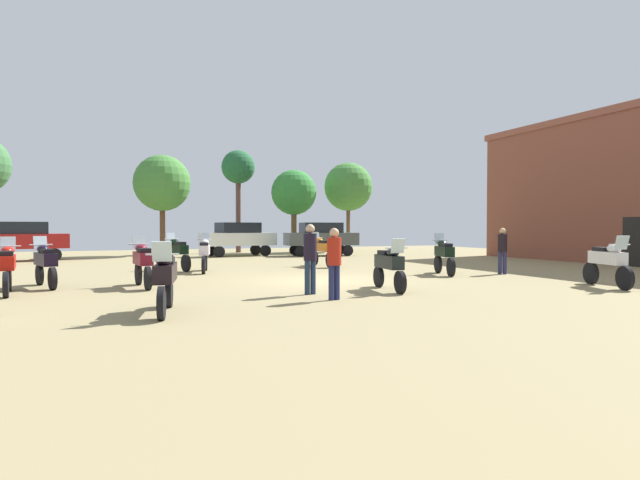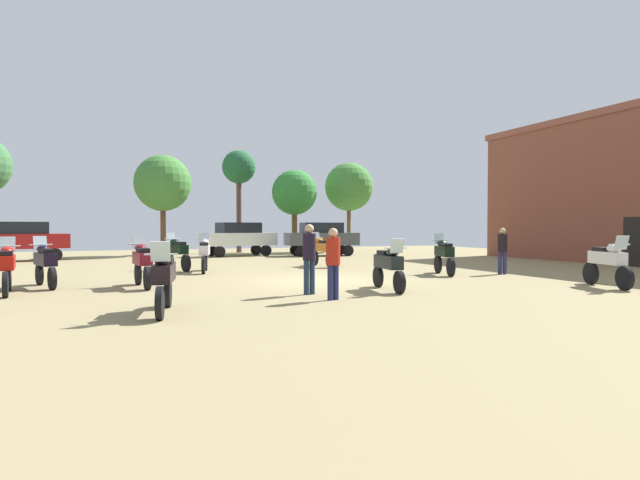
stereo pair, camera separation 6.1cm
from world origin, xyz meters
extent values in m
cube|color=#8D7E56|center=(0.00, 0.00, 0.01)|extent=(44.00, 52.00, 0.02)
cube|color=black|center=(15.03, 0.37, 1.10)|extent=(0.08, 1.20, 2.20)
cylinder|color=black|center=(6.79, -5.54, 0.35)|extent=(0.31, 0.67, 0.67)
cylinder|color=black|center=(7.25, -4.05, 0.35)|extent=(0.31, 0.67, 0.67)
cube|color=silver|center=(7.02, -4.79, 0.87)|extent=(0.74, 1.38, 0.36)
ellipsoid|color=silver|center=(6.93, -5.08, 1.15)|extent=(0.45, 0.55, 0.24)
cube|color=black|center=(7.08, -4.57, 1.11)|extent=(0.45, 0.62, 0.12)
cube|color=silver|center=(6.83, -5.40, 1.33)|extent=(0.39, 0.25, 0.39)
cylinder|color=#B7B7BC|center=(6.86, -5.30, 1.27)|extent=(0.60, 0.22, 0.04)
cylinder|color=black|center=(0.67, -3.90, 0.32)|extent=(0.20, 0.62, 0.61)
cylinder|color=black|center=(0.89, -2.32, 0.32)|extent=(0.20, 0.62, 0.61)
cube|color=black|center=(0.78, -3.11, 0.81)|extent=(0.54, 1.39, 0.36)
ellipsoid|color=black|center=(0.74, -3.42, 1.09)|extent=(0.38, 0.52, 0.24)
cube|color=black|center=(0.81, -2.88, 1.05)|extent=(0.37, 0.60, 0.12)
cube|color=silver|center=(0.69, -3.75, 1.27)|extent=(0.38, 0.20, 0.39)
cylinder|color=#B7B7BC|center=(0.70, -3.65, 1.21)|extent=(0.62, 0.12, 0.04)
cylinder|color=black|center=(-5.44, -5.57, 0.34)|extent=(0.24, 0.65, 0.64)
cylinder|color=black|center=(-5.14, -3.99, 0.34)|extent=(0.24, 0.65, 0.64)
cube|color=black|center=(-5.29, -4.78, 0.84)|extent=(0.61, 1.41, 0.36)
ellipsoid|color=black|center=(-5.35, -5.09, 1.12)|extent=(0.40, 0.53, 0.24)
cube|color=black|center=(-5.25, -4.55, 1.08)|extent=(0.40, 0.61, 0.12)
cube|color=silver|center=(-5.41, -5.42, 1.30)|extent=(0.38, 0.22, 0.39)
cylinder|color=#B7B7BC|center=(-5.39, -5.32, 1.24)|extent=(0.62, 0.15, 0.04)
cylinder|color=black|center=(2.29, 6.39, 0.36)|extent=(0.16, 0.68, 0.67)
cylinder|color=black|center=(2.38, 4.75, 0.36)|extent=(0.16, 0.68, 0.67)
cube|color=#C86B18|center=(2.34, 5.57, 0.87)|extent=(0.43, 1.41, 0.36)
ellipsoid|color=#C86B18|center=(2.32, 5.88, 1.15)|extent=(0.34, 0.50, 0.24)
cube|color=black|center=(2.35, 5.33, 1.11)|extent=(0.33, 0.58, 0.12)
cube|color=silver|center=(2.30, 6.23, 1.33)|extent=(0.37, 0.17, 0.39)
cylinder|color=#B7B7BC|center=(2.31, 6.12, 1.27)|extent=(0.62, 0.07, 0.04)
cylinder|color=black|center=(5.22, 1.00, 0.35)|extent=(0.32, 0.67, 0.67)
cylinder|color=black|center=(4.77, -0.43, 0.35)|extent=(0.32, 0.67, 0.67)
cube|color=black|center=(5.00, 0.28, 0.87)|extent=(0.73, 1.32, 0.36)
ellipsoid|color=black|center=(5.08, 0.56, 1.15)|extent=(0.45, 0.55, 0.24)
cube|color=black|center=(4.93, 0.07, 1.11)|extent=(0.45, 0.62, 0.12)
cube|color=silver|center=(5.18, 0.86, 1.33)|extent=(0.39, 0.25, 0.39)
cylinder|color=#B7B7BC|center=(5.15, 0.77, 1.27)|extent=(0.60, 0.22, 0.04)
cylinder|color=black|center=(-8.27, 1.96, 0.34)|extent=(0.30, 0.64, 0.63)
cylinder|color=black|center=(-7.79, 0.42, 0.34)|extent=(0.30, 0.64, 0.63)
cube|color=black|center=(-8.03, 1.19, 0.83)|extent=(0.75, 1.42, 0.36)
ellipsoid|color=black|center=(-8.12, 1.48, 1.11)|extent=(0.45, 0.55, 0.24)
cube|color=black|center=(-7.96, 0.96, 1.07)|extent=(0.45, 0.62, 0.12)
cube|color=silver|center=(-8.22, 1.81, 1.29)|extent=(0.39, 0.25, 0.39)
cylinder|color=#B7B7BC|center=(-8.19, 1.71, 1.23)|extent=(0.60, 0.22, 0.04)
cylinder|color=black|center=(-8.86, 0.59, 0.34)|extent=(0.19, 0.66, 0.65)
cylinder|color=black|center=(-8.69, -0.96, 0.34)|extent=(0.19, 0.66, 0.65)
cube|color=#B8150C|center=(-8.78, -0.18, 0.85)|extent=(0.51, 1.36, 0.36)
ellipsoid|color=#B8150C|center=(-8.81, 0.11, 1.13)|extent=(0.37, 0.51, 0.24)
cube|color=black|center=(-8.75, -0.41, 1.09)|extent=(0.36, 0.59, 0.12)
cube|color=silver|center=(-8.85, 0.44, 1.31)|extent=(0.37, 0.19, 0.39)
cylinder|color=#B7B7BC|center=(-8.84, 0.34, 1.25)|extent=(0.62, 0.10, 0.04)
cylinder|color=black|center=(-5.52, 0.91, 0.35)|extent=(0.19, 0.67, 0.66)
cylinder|color=black|center=(-5.35, -0.61, 0.35)|extent=(0.19, 0.67, 0.66)
cube|color=maroon|center=(-5.44, 0.15, 0.86)|extent=(0.50, 1.33, 0.36)
ellipsoid|color=maroon|center=(-5.47, 0.44, 1.14)|extent=(0.37, 0.51, 0.24)
cube|color=black|center=(-5.41, -0.08, 1.10)|extent=(0.36, 0.59, 0.12)
cube|color=silver|center=(-5.51, 0.76, 1.32)|extent=(0.37, 0.19, 0.39)
cylinder|color=#B7B7BC|center=(-5.50, 0.66, 1.26)|extent=(0.62, 0.10, 0.04)
cylinder|color=black|center=(-4.04, 6.51, 0.36)|extent=(0.32, 0.68, 0.67)
cylinder|color=black|center=(-3.57, 5.04, 0.36)|extent=(0.32, 0.68, 0.67)
cube|color=black|center=(-3.80, 5.78, 0.87)|extent=(0.74, 1.35, 0.36)
ellipsoid|color=black|center=(-3.89, 6.06, 1.15)|extent=(0.45, 0.55, 0.24)
cube|color=black|center=(-3.73, 5.56, 1.11)|extent=(0.46, 0.62, 0.12)
cube|color=silver|center=(-3.99, 6.37, 1.33)|extent=(0.39, 0.25, 0.39)
cylinder|color=#B7B7BC|center=(-3.96, 6.27, 1.27)|extent=(0.60, 0.22, 0.04)
cylinder|color=black|center=(-2.75, 5.40, 0.36)|extent=(0.26, 0.68, 0.67)
cylinder|color=black|center=(-3.10, 3.81, 0.36)|extent=(0.26, 0.68, 0.67)
cube|color=silver|center=(-2.93, 4.61, 0.87)|extent=(0.65, 1.43, 0.36)
ellipsoid|color=silver|center=(-2.86, 4.91, 1.15)|extent=(0.42, 0.54, 0.24)
cube|color=black|center=(-2.98, 4.37, 1.11)|extent=(0.41, 0.61, 0.12)
cube|color=silver|center=(-2.79, 5.25, 1.33)|extent=(0.38, 0.23, 0.39)
cylinder|color=#B7B7BC|center=(-2.81, 5.15, 1.27)|extent=(0.61, 0.17, 0.04)
cylinder|color=black|center=(-8.90, 14.29, 0.34)|extent=(0.67, 0.33, 0.64)
cylinder|color=black|center=(-9.16, 15.70, 0.34)|extent=(0.67, 0.33, 0.64)
cube|color=maroon|center=(-10.47, 14.73, 1.03)|extent=(4.55, 2.55, 0.75)
cube|color=black|center=(-10.47, 14.73, 1.71)|extent=(2.61, 1.98, 0.61)
cylinder|color=black|center=(4.07, 13.15, 0.34)|extent=(0.66, 0.28, 0.64)
cylinder|color=black|center=(4.22, 14.58, 0.34)|extent=(0.66, 0.28, 0.64)
cylinder|color=black|center=(6.98, 12.86, 0.34)|extent=(0.66, 0.28, 0.64)
cylinder|color=black|center=(7.13, 14.29, 0.34)|extent=(0.66, 0.28, 0.64)
cube|color=#454B4B|center=(5.60, 13.72, 1.03)|extent=(4.46, 2.22, 0.75)
cube|color=black|center=(5.60, 13.72, 1.71)|extent=(2.51, 1.81, 0.61)
cylinder|color=black|center=(-0.49, 14.18, 0.34)|extent=(0.67, 0.32, 0.64)
cylinder|color=black|center=(-0.73, 15.60, 0.34)|extent=(0.67, 0.32, 0.64)
cylinder|color=black|center=(2.39, 14.66, 0.34)|extent=(0.67, 0.32, 0.64)
cylinder|color=black|center=(2.15, 16.08, 0.34)|extent=(0.67, 0.32, 0.64)
cube|color=silver|center=(0.83, 15.13, 1.03)|extent=(4.54, 2.49, 0.75)
cube|color=black|center=(0.83, 15.13, 1.71)|extent=(2.60, 1.96, 0.61)
cylinder|color=#272750|center=(7.17, -0.40, 0.43)|extent=(0.14, 0.14, 0.83)
cylinder|color=#272750|center=(7.04, -0.29, 0.43)|extent=(0.14, 0.14, 0.83)
cylinder|color=black|center=(7.10, -0.35, 1.17)|extent=(0.48, 0.48, 0.65)
sphere|color=tan|center=(7.10, -0.35, 1.61)|extent=(0.22, 0.22, 0.22)
cylinder|color=#1E2E48|center=(-1.62, -3.12, 0.46)|extent=(0.14, 0.14, 0.88)
cylinder|color=#1E2E48|center=(-1.45, -3.10, 0.46)|extent=(0.14, 0.14, 0.88)
cylinder|color=black|center=(-1.53, -3.11, 1.25)|extent=(0.38, 0.38, 0.70)
sphere|color=tan|center=(-1.53, -3.11, 1.71)|extent=(0.24, 0.24, 0.24)
cylinder|color=#1F244F|center=(-1.29, -4.26, 0.44)|extent=(0.14, 0.14, 0.83)
cylinder|color=#1F244F|center=(-1.45, -4.31, 0.44)|extent=(0.14, 0.14, 0.83)
cylinder|color=#A62012|center=(-1.37, -4.29, 1.18)|extent=(0.42, 0.42, 0.66)
sphere|color=tan|center=(-1.37, -4.29, 1.62)|extent=(0.23, 0.23, 0.23)
cylinder|color=brown|center=(5.39, 18.11, 1.72)|extent=(0.37, 0.37, 3.40)
sphere|color=#307B31|center=(5.39, 18.11, 4.11)|extent=(3.07, 3.07, 3.07)
cylinder|color=brown|center=(9.53, 18.23, 1.93)|extent=(0.27, 0.27, 3.82)
sphere|color=#418136|center=(9.53, 18.23, 4.61)|extent=(3.43, 3.43, 3.43)
cylinder|color=brown|center=(-3.26, 17.73, 1.85)|extent=(0.33, 0.33, 3.65)
sphere|color=#3F7C34|center=(-3.26, 17.73, 4.44)|extent=(3.44, 3.44, 3.44)
cylinder|color=brown|center=(1.88, 19.50, 2.67)|extent=(0.35, 0.35, 5.31)
sphere|color=#225A32|center=(1.88, 19.50, 5.83)|extent=(2.26, 2.26, 2.26)
camera|label=1|loc=(-6.35, -15.73, 1.76)|focal=29.50mm
camera|label=2|loc=(-6.30, -15.75, 1.76)|focal=29.50mm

